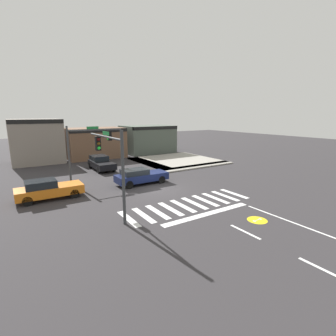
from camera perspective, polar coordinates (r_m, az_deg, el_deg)
name	(u,v)px	position (r m, az deg, el deg)	size (l,w,h in m)	color
ground_plane	(156,189)	(21.48, -2.68, -4.74)	(120.00, 120.00, 0.00)	#302D30
crosswalk_near	(189,204)	(17.92, 4.66, -8.21)	(9.51, 2.78, 0.01)	silver
lane_markings	(317,253)	(13.89, 30.64, -16.24)	(6.80, 24.25, 0.01)	white
bike_detector_marking	(257,220)	(16.29, 19.50, -11.03)	(1.18, 1.18, 0.01)	yellow
curb_corner_northeast	(176,161)	(33.63, 1.76, 1.55)	(10.00, 10.60, 0.15)	#9E998E
storefront_row	(99,141)	(38.54, -15.29, 5.96)	(23.26, 6.05, 5.60)	gray
traffic_signal_northwest	(89,143)	(24.48, -17.45, 5.42)	(5.13, 0.32, 5.21)	#383A3D
traffic_signal_southwest	(110,156)	(15.87, -13.01, 2.65)	(0.32, 5.69, 5.37)	#383A3D
car_orange	(48,189)	(20.74, -25.50, -4.37)	(4.62, 1.80, 1.50)	orange
car_navy	(140,176)	(22.86, -6.28, -1.82)	(4.72, 1.78, 1.44)	#141E4C
car_black	(101,163)	(29.70, -14.89, 1.14)	(1.91, 4.57, 1.54)	black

